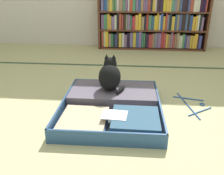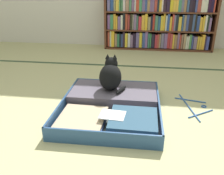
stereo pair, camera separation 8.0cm
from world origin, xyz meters
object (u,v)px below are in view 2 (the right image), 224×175
Objects in this scene: black_cat at (111,76)px; open_suitcase at (113,104)px; clothes_hanger at (194,107)px; bookshelf at (158,22)px.

open_suitcase is at bearing -77.09° from black_cat.
black_cat is 0.64× the size of clothes_hanger.
bookshelf is 3.54× the size of clothes_hanger.
bookshelf is 5.56× the size of black_cat.
clothes_hanger is at bearing 10.88° from open_suitcase.
open_suitcase is (-0.39, -1.97, -0.35)m from bookshelf.
clothes_hanger is (0.23, -1.85, -0.39)m from bookshelf.
black_cat is at bearing 102.91° from open_suitcase.
clothes_hanger is at bearing -4.00° from black_cat.
open_suitcase is 0.64m from clothes_hanger.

